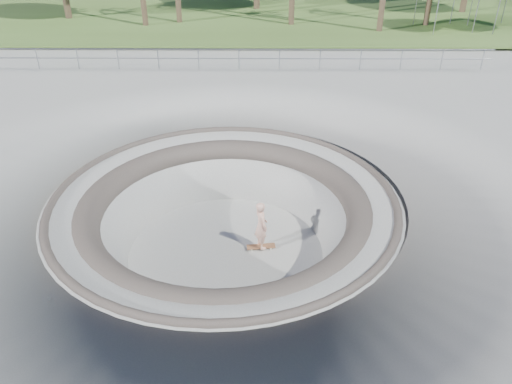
{
  "coord_description": "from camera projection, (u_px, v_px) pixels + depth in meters",
  "views": [
    {
      "loc": [
        1.04,
        -12.48,
        7.68
      ],
      "look_at": [
        0.93,
        0.53,
        -0.1
      ],
      "focal_mm": 35.0,
      "sensor_mm": 36.0,
      "label": 1
    }
  ],
  "objects": [
    {
      "name": "ground",
      "position": [
        224.0,
        198.0,
        14.66
      ],
      "size": [
        180.0,
        180.0,
        0.0
      ],
      "primitive_type": "plane",
      "color": "#A7A8A2",
      "rests_on": "ground"
    },
    {
      "name": "distant_hills",
      "position": [
        280.0,
        21.0,
        67.3
      ],
      "size": [
        103.2,
        45.0,
        28.6
      ],
      "color": "brown",
      "rests_on": "ground"
    },
    {
      "name": "skate_bowl",
      "position": [
        226.0,
        248.0,
        15.6
      ],
      "size": [
        14.0,
        14.0,
        4.1
      ],
      "color": "#A7A8A2",
      "rests_on": "ground"
    },
    {
      "name": "skateboard",
      "position": [
        261.0,
        247.0,
        15.66
      ],
      "size": [
        0.92,
        0.37,
        0.09
      ],
      "color": "brown",
      "rests_on": "ground"
    },
    {
      "name": "skater",
      "position": [
        261.0,
        225.0,
        15.24
      ],
      "size": [
        0.59,
        0.69,
        1.61
      ],
      "primitive_type": "imported",
      "rotation": [
        0.0,
        0.0,
        2.0
      ],
      "color": "#E4AB94",
      "rests_on": "skateboard"
    },
    {
      "name": "safety_railing",
      "position": [
        239.0,
        59.0,
        24.61
      ],
      "size": [
        25.0,
        0.06,
        1.03
      ],
      "color": "gray",
      "rests_on": "ground"
    }
  ]
}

